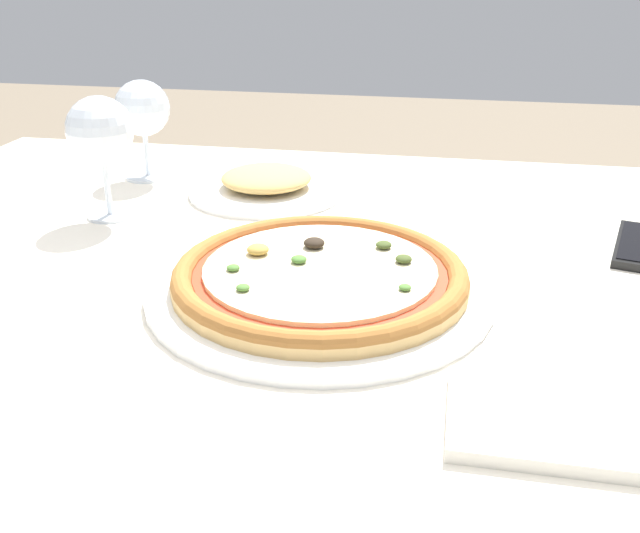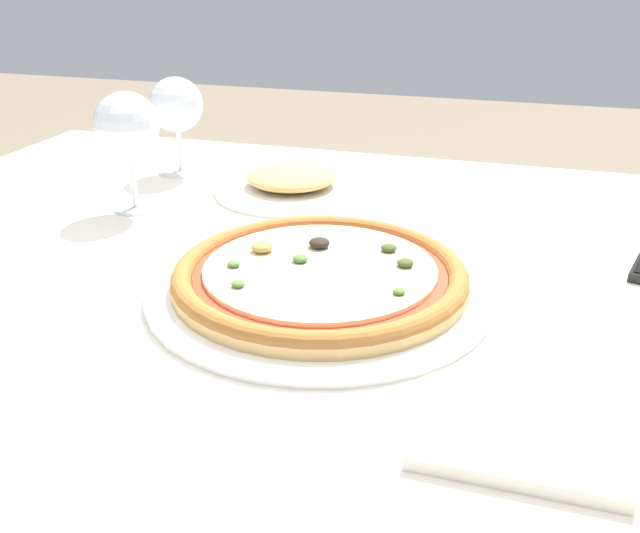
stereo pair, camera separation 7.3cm
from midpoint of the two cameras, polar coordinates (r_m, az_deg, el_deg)
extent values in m
cube|color=brown|center=(0.81, -0.01, -1.71)|extent=(1.15, 0.90, 0.04)
cube|color=white|center=(0.80, -0.01, -0.36)|extent=(1.25, 1.00, 0.01)
cylinder|color=brown|center=(1.50, -14.75, -5.81)|extent=(0.06, 0.06, 0.72)
cylinder|color=white|center=(0.74, 2.82, -1.82)|extent=(0.36, 0.36, 0.01)
cylinder|color=#E0B26B|center=(0.74, 2.84, -1.05)|extent=(0.31, 0.31, 0.01)
torus|color=#A3662D|center=(0.74, 2.85, -0.63)|extent=(0.31, 0.31, 0.02)
cylinder|color=#BC381E|center=(0.74, 2.85, -0.52)|extent=(0.26, 0.26, 0.00)
cylinder|color=beige|center=(0.74, 2.86, -0.24)|extent=(0.24, 0.24, 0.00)
ellipsoid|color=#4C7A33|center=(0.68, 9.42, -2.05)|extent=(0.01, 0.01, 0.01)
ellipsoid|color=#BC9342|center=(0.77, -1.94, 1.53)|extent=(0.02, 0.02, 0.01)
ellipsoid|color=#425123|center=(0.78, 8.23, 1.44)|extent=(0.02, 0.02, 0.01)
ellipsoid|color=#4C7A33|center=(0.74, 1.22, 0.59)|extent=(0.02, 0.02, 0.01)
ellipsoid|color=#425123|center=(0.74, 9.66, 0.24)|extent=(0.02, 0.02, 0.01)
ellipsoid|color=#2D2319|center=(0.78, 2.68, 1.92)|extent=(0.02, 0.02, 0.01)
ellipsoid|color=#4C7A33|center=(0.73, -4.10, 0.15)|extent=(0.01, 0.01, 0.01)
ellipsoid|color=#4C7A33|center=(0.69, -3.57, -1.46)|extent=(0.01, 0.01, 0.01)
cylinder|color=silver|center=(1.17, -9.25, 7.53)|extent=(0.07, 0.07, 0.00)
cylinder|color=silver|center=(1.16, -9.37, 9.25)|extent=(0.01, 0.01, 0.07)
sphere|color=silver|center=(1.14, -9.61, 12.65)|extent=(0.08, 0.08, 0.08)
cylinder|color=silver|center=(1.01, -12.51, 4.57)|extent=(0.06, 0.06, 0.00)
cylinder|color=silver|center=(1.00, -12.72, 6.78)|extent=(0.01, 0.01, 0.08)
sphere|color=silver|center=(0.98, -13.13, 10.99)|extent=(0.09, 0.09, 0.09)
cylinder|color=white|center=(1.05, -0.29, 6.18)|extent=(0.23, 0.23, 0.01)
ellipsoid|color=tan|center=(1.05, -0.29, 7.18)|extent=(0.13, 0.13, 0.03)
cube|color=silver|center=(0.56, 19.36, -12.82)|extent=(0.15, 0.11, 0.01)
camera|label=1|loc=(0.04, -87.14, 1.29)|focal=40.00mm
camera|label=2|loc=(0.04, 92.86, -1.29)|focal=40.00mm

